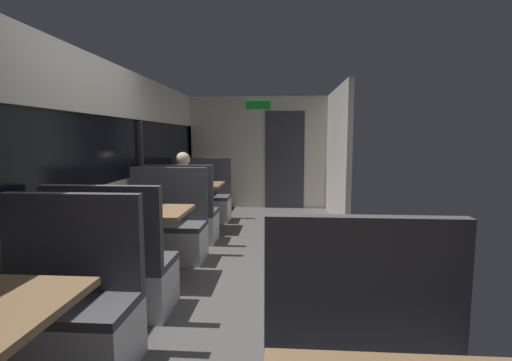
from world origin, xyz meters
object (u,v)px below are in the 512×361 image
object	(u,v)px
seated_passenger	(183,203)
coffee_cup_secondary	(136,204)
dining_table_mid_window	(144,220)
bench_mid_window_facing_end	(114,274)
bench_near_window_facing_entry	(62,317)
bench_far_window_facing_end	(182,219)
bench_mid_window_facing_entry	(166,232)
coffee_cup_primary	(182,180)
dining_table_far_window	(194,190)
bench_far_window_facing_entry	(203,202)

from	to	relation	value
seated_passenger	coffee_cup_secondary	world-z (taller)	seated_passenger
dining_table_mid_window	bench_mid_window_facing_end	size ratio (longest dim) A/B	0.82
bench_near_window_facing_entry	coffee_cup_secondary	world-z (taller)	bench_near_window_facing_entry
bench_far_window_facing_end	coffee_cup_secondary	distance (m)	1.45
bench_near_window_facing_entry	bench_far_window_facing_end	size ratio (longest dim) A/B	1.00
coffee_cup_secondary	bench_mid_window_facing_end	bearing A→B (deg)	-82.21
dining_table_mid_window	bench_mid_window_facing_entry	bearing A→B (deg)	90.00
coffee_cup_primary	coffee_cup_secondary	world-z (taller)	same
seated_passenger	bench_near_window_facing_entry	bearing A→B (deg)	-90.00
dining_table_far_window	bench_far_window_facing_end	bearing A→B (deg)	-90.00
bench_near_window_facing_entry	bench_mid_window_facing_end	distance (m)	0.74
bench_mid_window_facing_entry	seated_passenger	world-z (taller)	seated_passenger
bench_mid_window_facing_end	bench_mid_window_facing_entry	size ratio (longest dim) A/B	1.00
bench_far_window_facing_end	coffee_cup_secondary	bearing A→B (deg)	-94.38
bench_mid_window_facing_end	bench_mid_window_facing_entry	world-z (taller)	same
bench_far_window_facing_entry	coffee_cup_secondary	size ratio (longest dim) A/B	12.22
bench_far_window_facing_end	coffee_cup_secondary	size ratio (longest dim) A/B	12.22
bench_far_window_facing_entry	seated_passenger	size ratio (longest dim) A/B	0.87
coffee_cup_primary	bench_mid_window_facing_end	bearing A→B (deg)	-85.90
bench_far_window_facing_end	seated_passenger	size ratio (longest dim) A/B	0.87
dining_table_mid_window	coffee_cup_primary	xyz separation A→B (m)	(-0.21, 2.24, 0.15)
bench_far_window_facing_entry	seated_passenger	bearing A→B (deg)	-90.00
dining_table_mid_window	bench_mid_window_facing_end	world-z (taller)	bench_mid_window_facing_end
coffee_cup_primary	dining_table_mid_window	bearing A→B (deg)	-84.62
bench_far_window_facing_entry	seated_passenger	distance (m)	1.34
dining_table_mid_window	dining_table_far_window	world-z (taller)	same
dining_table_mid_window	bench_far_window_facing_entry	size ratio (longest dim) A/B	0.82
dining_table_far_window	coffee_cup_primary	xyz separation A→B (m)	(-0.21, 0.09, 0.15)
seated_passenger	dining_table_far_window	bearing A→B (deg)	90.00
bench_mid_window_facing_entry	coffee_cup_primary	xyz separation A→B (m)	(-0.21, 1.54, 0.46)
bench_mid_window_facing_end	bench_far_window_facing_entry	bearing A→B (deg)	90.00
bench_far_window_facing_end	seated_passenger	bearing A→B (deg)	90.00
bench_far_window_facing_end	coffee_cup_primary	world-z (taller)	bench_far_window_facing_end
bench_far_window_facing_end	seated_passenger	xyz separation A→B (m)	(0.00, 0.07, 0.21)
bench_mid_window_facing_end	bench_mid_window_facing_entry	bearing A→B (deg)	90.00
bench_mid_window_facing_entry	bench_far_window_facing_end	bearing A→B (deg)	90.00
coffee_cup_secondary	dining_table_mid_window	bearing A→B (deg)	-33.11
bench_mid_window_facing_entry	seated_passenger	size ratio (longest dim) A/B	0.87
dining_table_mid_window	dining_table_far_window	distance (m)	2.14
bench_mid_window_facing_entry	bench_far_window_facing_end	distance (m)	0.74
bench_mid_window_facing_entry	coffee_cup_primary	bearing A→B (deg)	97.80
bench_mid_window_facing_end	dining_table_mid_window	bearing A→B (deg)	90.00
bench_near_window_facing_entry	seated_passenger	distance (m)	2.96
coffee_cup_primary	dining_table_far_window	bearing A→B (deg)	-24.17
bench_mid_window_facing_end	dining_table_far_window	size ratio (longest dim) A/B	1.22
bench_near_window_facing_entry	coffee_cup_primary	world-z (taller)	bench_near_window_facing_entry
bench_far_window_facing_end	coffee_cup_primary	distance (m)	0.94
bench_far_window_facing_end	bench_mid_window_facing_entry	bearing A→B (deg)	-90.00
dining_table_far_window	seated_passenger	xyz separation A→B (m)	(0.00, -0.63, -0.10)
bench_mid_window_facing_end	bench_far_window_facing_end	size ratio (longest dim) A/B	1.00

